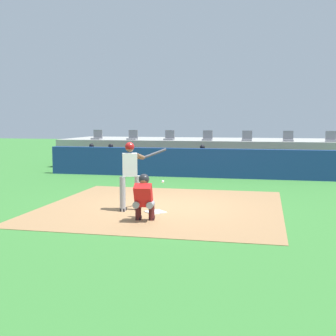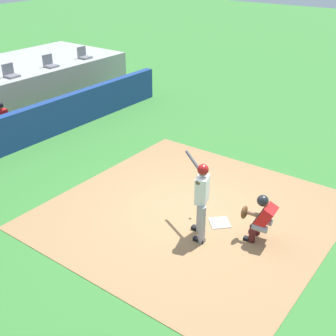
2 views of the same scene
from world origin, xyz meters
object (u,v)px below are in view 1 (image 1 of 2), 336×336
object	(u,v)px
home_plate	(155,212)
dugout_player_0	(91,157)
dugout_player_1	(110,158)
stadium_seat_6	(331,139)
stadium_seat_1	(133,137)
stadium_seat_3	(207,138)
catcher_crouched	(144,196)
stadium_seat_2	(169,137)
stadium_seat_0	(97,137)
stadium_seat_4	(247,138)
batter_at_plate	(131,172)
stadium_seat_5	(288,138)
dugout_player_2	(202,159)

from	to	relation	value
home_plate	dugout_player_0	world-z (taller)	dugout_player_0
dugout_player_1	stadium_seat_6	bearing A→B (deg)	11.80
stadium_seat_1	stadium_seat_3	bearing A→B (deg)	0.00
catcher_crouched	stadium_seat_2	world-z (taller)	stadium_seat_2
stadium_seat_0	stadium_seat_1	size ratio (longest dim) A/B	1.00
dugout_player_0	stadium_seat_4	bearing A→B (deg)	16.30
home_plate	stadium_seat_0	distance (m)	11.70
batter_at_plate	home_plate	bearing A→B (deg)	-9.05
stadium_seat_0	stadium_seat_6	world-z (taller)	same
catcher_crouched	stadium_seat_4	xyz separation A→B (m)	(1.88, 11.17, 0.93)
home_plate	stadium_seat_0	world-z (taller)	stadium_seat_0
dugout_player_0	stadium_seat_1	distance (m)	2.61
catcher_crouched	stadium_seat_5	distance (m)	11.82
stadium_seat_1	stadium_seat_5	size ratio (longest dim) A/B	1.00
batter_at_plate	stadium_seat_5	bearing A→B (deg)	66.43
dugout_player_0	stadium_seat_3	distance (m)	5.56
dugout_player_2	stadium_seat_1	xyz separation A→B (m)	(-3.74, 2.03, 0.86)
batter_at_plate	stadium_seat_4	xyz separation A→B (m)	(2.54, 10.07, 0.50)
home_plate	dugout_player_0	bearing A→B (deg)	122.05
catcher_crouched	stadium_seat_1	size ratio (longest dim) A/B	4.15
stadium_seat_1	stadium_seat_6	world-z (taller)	same
dugout_player_2	stadium_seat_3	xyz separation A→B (m)	(-0.03, 2.03, 0.86)
dugout_player_0	stadium_seat_2	world-z (taller)	stadium_seat_2
dugout_player_0	dugout_player_1	distance (m)	0.93
catcher_crouched	stadium_seat_2	size ratio (longest dim) A/B	4.15
stadium_seat_1	stadium_seat_4	size ratio (longest dim) A/B	1.00
batter_at_plate	dugout_player_0	world-z (taller)	batter_at_plate
batter_at_plate	stadium_seat_1	xyz separation A→B (m)	(-3.03, 10.07, 0.50)
dugout_player_1	stadium_seat_5	distance (m)	8.19
home_plate	batter_at_plate	bearing A→B (deg)	170.95
batter_at_plate	dugout_player_0	bearing A→B (deg)	118.81
catcher_crouched	dugout_player_1	xyz separation A→B (m)	(-4.14, 9.13, 0.07)
stadium_seat_1	stadium_seat_5	xyz separation A→B (m)	(7.43, 0.00, 0.00)
home_plate	stadium_seat_4	distance (m)	10.46
stadium_seat_6	home_plate	bearing A→B (deg)	-118.69
stadium_seat_4	dugout_player_2	bearing A→B (deg)	-131.92
batter_at_plate	stadium_seat_6	world-z (taller)	stadium_seat_6
stadium_seat_1	stadium_seat_3	xyz separation A→B (m)	(3.71, 0.00, 0.00)
dugout_player_0	stadium_seat_6	size ratio (longest dim) A/B	2.71
catcher_crouched	stadium_seat_0	size ratio (longest dim) A/B	4.15
batter_at_plate	stadium_seat_0	world-z (taller)	stadium_seat_0
stadium_seat_3	stadium_seat_4	size ratio (longest dim) A/B	1.00
stadium_seat_4	stadium_seat_6	world-z (taller)	same
batter_at_plate	stadium_seat_5	distance (m)	11.00
stadium_seat_0	stadium_seat_1	world-z (taller)	same
dugout_player_1	stadium_seat_2	world-z (taller)	stadium_seat_2
batter_at_plate	stadium_seat_2	world-z (taller)	stadium_seat_2
batter_at_plate	catcher_crouched	xyz separation A→B (m)	(0.65, -1.10, -0.43)
dugout_player_1	stadium_seat_4	bearing A→B (deg)	18.66
dugout_player_2	stadium_seat_4	size ratio (longest dim) A/B	2.71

